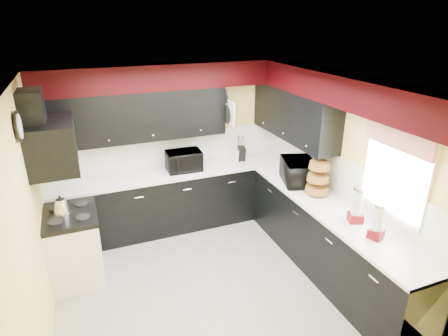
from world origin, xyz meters
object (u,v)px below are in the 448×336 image
(toaster_oven, at_px, (184,161))
(knife_block, at_px, (241,154))
(microwave, at_px, (298,171))
(utensil_crock, at_px, (240,155))
(kettle, at_px, (61,206))

(toaster_oven, relative_size, knife_block, 2.16)
(microwave, bearing_deg, toaster_oven, 70.75)
(microwave, relative_size, utensil_crock, 3.23)
(toaster_oven, relative_size, microwave, 0.87)
(microwave, xyz_separation_m, kettle, (-3.06, 0.32, -0.09))
(microwave, bearing_deg, kettle, 102.02)
(toaster_oven, relative_size, utensil_crock, 2.82)
(knife_block, bearing_deg, kettle, -155.20)
(toaster_oven, distance_m, utensil_crock, 0.96)
(microwave, distance_m, knife_block, 1.12)
(utensil_crock, xyz_separation_m, kettle, (-2.67, -0.77, -0.02))
(utensil_crock, relative_size, kettle, 0.92)
(utensil_crock, height_order, knife_block, knife_block)
(kettle, bearing_deg, utensil_crock, 15.97)
(kettle, bearing_deg, toaster_oven, 22.12)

